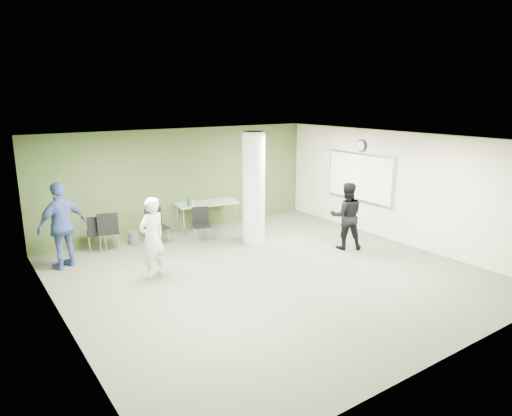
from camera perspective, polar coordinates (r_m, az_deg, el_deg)
floor at (r=9.68m, az=1.49°, el=-8.22°), size 8.00×8.00×0.00m
ceiling at (r=9.01m, az=1.60°, el=8.52°), size 8.00×8.00×0.00m
wall_back at (r=12.63m, az=-9.20°, el=3.46°), size 8.00×2.80×0.02m
wall_left at (r=7.69m, az=-23.41°, el=-4.21°), size 0.02×8.00×2.80m
wall_right_cream at (r=11.99m, az=17.23°, el=2.46°), size 0.02×8.00×2.80m
column at (r=11.40m, az=-0.29°, el=2.53°), size 0.56×0.56×2.80m
whiteboard at (r=12.68m, az=12.81°, el=3.79°), size 0.05×2.30×1.30m
wall_clock at (r=12.56m, az=13.02°, el=7.61°), size 0.06×0.32×0.32m
folding_table at (r=12.57m, az=-6.24°, el=0.48°), size 1.77×0.98×1.05m
wastebasket at (r=11.88m, az=-14.96°, el=-3.64°), size 0.29×0.29×0.33m
chair_back_left at (r=11.38m, az=-18.00°, el=-2.46°), size 0.60×0.60×0.98m
chair_back_right at (r=11.51m, az=-19.31°, el=-2.68°), size 0.52×0.52×0.89m
chair_table_left at (r=11.63m, az=-12.44°, el=-1.92°), size 0.50×0.50×0.93m
chair_table_right at (r=11.76m, az=-6.87°, el=-1.70°), size 0.56×0.56×0.87m
woman_white at (r=9.51m, az=-12.86°, el=-3.64°), size 0.70×0.57×1.67m
man_black at (r=11.21m, az=11.24°, el=-0.98°), size 1.01×0.96×1.64m
man_blue at (r=10.58m, az=-23.07°, el=-2.03°), size 1.20×0.81×1.89m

